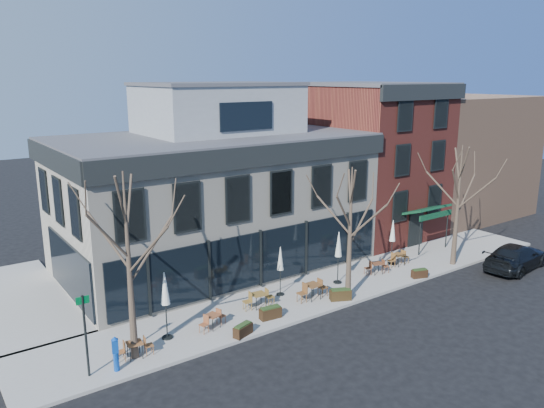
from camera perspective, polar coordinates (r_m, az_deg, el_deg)
ground at (r=29.96m, az=-1.32°, el=-9.21°), size 120.00×120.00×0.00m
sidewalk_front at (r=30.23m, az=6.17°, el=-8.93°), size 33.50×4.70×0.15m
sidewalk_side at (r=31.38m, az=-25.49°, el=-9.38°), size 4.50×12.00×0.15m
corner_building at (r=32.71m, az=-6.26°, el=1.36°), size 18.39×10.39×11.10m
red_brick_building at (r=40.28m, az=10.05°, el=4.87°), size 8.20×11.78×11.18m
bg_building at (r=48.56m, az=17.51°, el=5.16°), size 12.00×12.00×10.00m
tree_corner at (r=22.14m, az=-15.10°, el=-6.35°), size 3.93×3.98×7.92m
tree_mid at (r=27.62m, az=8.41°, el=-3.01°), size 3.50×3.55×7.04m
tree_right at (r=34.26m, az=19.37°, el=0.01°), size 3.72×3.77×7.48m
sign_pole at (r=22.16m, az=-19.44°, el=-12.75°), size 0.50×0.10×3.40m
parked_sedan at (r=36.08m, az=24.80°, el=-5.17°), size 5.60×2.76×1.57m
call_box at (r=22.70m, az=-16.47°, el=-15.09°), size 0.31×0.30×1.49m
cafe_set_0 at (r=23.60m, az=-14.54°, el=-14.78°), size 1.62×0.71×0.83m
cafe_set_1 at (r=25.40m, az=-6.41°, el=-12.27°), size 1.60×0.83×0.82m
cafe_set_2 at (r=27.32m, az=-1.44°, el=-10.15°), size 1.77×0.77×0.91m
cafe_set_3 at (r=28.33m, az=4.37°, el=-9.18°), size 1.90×0.77×1.00m
cafe_set_4 at (r=32.32m, az=11.21°, el=-6.65°), size 1.60×0.86×0.82m
cafe_set_5 at (r=33.96m, az=13.43°, el=-5.70°), size 1.68×0.68×0.89m
umbrella_0 at (r=24.09m, az=-11.43°, el=-9.28°), size 0.50×0.50×3.14m
umbrella_2 at (r=28.26m, az=0.91°, el=-6.17°), size 0.43×0.43×2.71m
umbrella_3 at (r=30.02m, az=7.17°, el=-4.62°), size 0.48×0.48×3.02m
umbrella_4 at (r=33.67m, az=12.85°, el=-3.08°), size 0.45×0.45×2.83m
planter_0 at (r=24.72m, az=-3.14°, el=-13.35°), size 1.07×0.69×0.56m
planter_1 at (r=26.24m, az=-0.17°, el=-11.59°), size 1.11×0.54×0.60m
planter_2 at (r=28.45m, az=7.38°, el=-9.61°), size 1.20×0.87×0.62m
planter_3 at (r=32.35m, az=15.58°, el=-7.19°), size 1.01×0.65×0.53m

